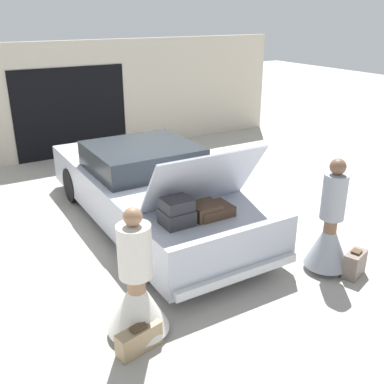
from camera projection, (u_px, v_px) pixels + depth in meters
The scene contains 7 objects.
ground_plane at pixel (152, 220), 7.96m from camera, with size 40.00×40.00×0.00m, color #ADA89E.
garage_wall_back at pixel (70, 101), 11.05m from camera, with size 12.00×0.14×2.80m.
car at pixel (150, 188), 7.73m from camera, with size 2.03×5.17×1.76m.
person_left at pixel (137, 292), 4.98m from camera, with size 0.71×0.71×1.58m.
person_right at pixel (330, 232), 6.24m from camera, with size 0.62×0.62×1.66m.
suitcase_beside_left_person at pixel (139, 339), 4.87m from camera, with size 0.55×0.28×0.32m.
suitcase_beside_right_person at pixel (355, 264), 6.24m from camera, with size 0.43×0.31×0.39m.
Camera 1 is at (-3.05, -6.55, 3.46)m, focal length 42.00 mm.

